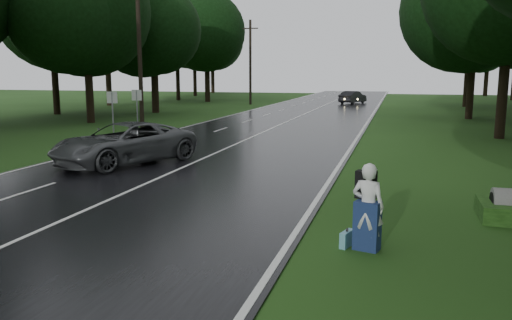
% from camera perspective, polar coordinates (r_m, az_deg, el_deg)
% --- Properties ---
extents(ground, '(160.00, 160.00, 0.00)m').
position_cam_1_polar(ground, '(14.19, -19.46, -5.94)').
color(ground, '#214615').
rests_on(ground, ground).
extents(road, '(12.00, 140.00, 0.04)m').
position_cam_1_polar(road, '(32.35, 1.12, 3.21)').
color(road, black).
rests_on(road, ground).
extents(lane_center, '(0.12, 140.00, 0.01)m').
position_cam_1_polar(lane_center, '(32.35, 1.12, 3.26)').
color(lane_center, silver).
rests_on(lane_center, road).
extents(grey_car, '(4.97, 6.55, 1.65)m').
position_cam_1_polar(grey_car, '(21.33, -14.39, 1.81)').
color(grey_car, '#414445').
rests_on(grey_car, road).
extents(far_car, '(3.02, 4.69, 1.46)m').
position_cam_1_polar(far_car, '(61.72, 10.68, 6.85)').
color(far_car, black).
rests_on(far_car, road).
extents(hitchhiker, '(0.77, 0.73, 1.86)m').
position_cam_1_polar(hitchhiker, '(11.02, 12.26, -5.40)').
color(hitchhiker, silver).
rests_on(hitchhiker, ground).
extents(suitcase, '(0.28, 0.50, 0.34)m').
position_cam_1_polar(suitcase, '(11.30, 10.03, -8.59)').
color(suitcase, '#5697A8').
rests_on(suitcase, ground).
extents(utility_pole_mid, '(1.80, 0.28, 10.69)m').
position_cam_1_polar(utility_pole_mid, '(35.27, -12.47, 3.49)').
color(utility_pole_mid, black).
rests_on(utility_pole_mid, ground).
extents(utility_pole_far, '(1.80, 0.28, 9.46)m').
position_cam_1_polar(utility_pole_far, '(59.51, -0.62, 6.18)').
color(utility_pole_far, black).
rests_on(utility_pole_far, ground).
extents(road_sign_a, '(0.63, 0.10, 2.63)m').
position_cam_1_polar(road_sign_a, '(29.64, -15.46, 2.22)').
color(road_sign_a, white).
rests_on(road_sign_a, ground).
extents(road_sign_b, '(0.63, 0.10, 2.64)m').
position_cam_1_polar(road_sign_b, '(32.02, -12.93, 2.86)').
color(road_sign_b, white).
rests_on(road_sign_b, ground).
extents(tree_left_d, '(8.65, 8.65, 13.51)m').
position_cam_1_polar(tree_left_d, '(39.91, -17.80, 3.96)').
color(tree_left_d, black).
rests_on(tree_left_d, ground).
extents(tree_left_e, '(8.39, 8.39, 13.12)m').
position_cam_1_polar(tree_left_e, '(48.36, -11.04, 5.18)').
color(tree_left_e, black).
rests_on(tree_left_e, ground).
extents(tree_left_f, '(9.37, 9.37, 14.64)m').
position_cam_1_polar(tree_left_f, '(65.12, -5.37, 6.44)').
color(tree_left_f, black).
rests_on(tree_left_f, ground).
extents(tree_right_d, '(9.76, 9.76, 15.24)m').
position_cam_1_polar(tree_right_d, '(32.02, 25.32, 2.17)').
color(tree_right_d, black).
rests_on(tree_right_d, ground).
extents(tree_right_e, '(9.22, 9.22, 14.40)m').
position_cam_1_polar(tree_right_e, '(44.46, 22.47, 4.23)').
color(tree_right_e, black).
rests_on(tree_right_e, ground).
extents(tree_right_f, '(10.50, 10.50, 16.41)m').
position_cam_1_polar(tree_right_f, '(59.81, 22.13, 5.48)').
color(tree_right_f, black).
rests_on(tree_right_f, ground).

